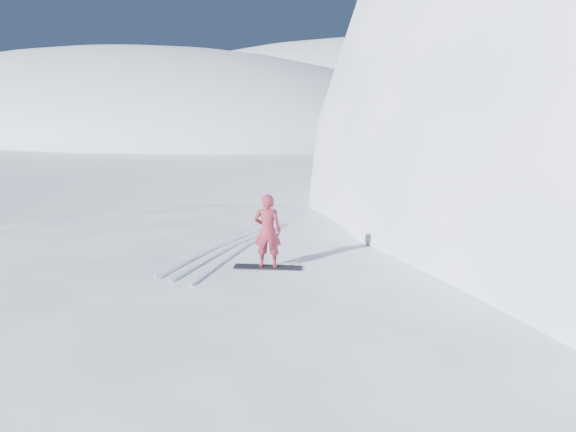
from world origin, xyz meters
name	(u,v)px	position (x,y,z in m)	size (l,w,h in m)	color
ground	(200,420)	(0.00, 0.00, 0.00)	(400.00, 400.00, 0.00)	white
near_ridge	(310,367)	(1.00, 3.00, 0.00)	(36.00, 28.00, 4.80)	white
far_ridge_a	(112,126)	(-70.00, 60.00, 0.00)	(120.00, 70.00, 28.00)	white
far_ridge_c	(364,118)	(-40.00, 110.00, 0.00)	(140.00, 90.00, 36.00)	white
wind_bumps	(238,367)	(-0.56, 2.12, 0.00)	(16.00, 14.40, 1.00)	white
snowboard	(268,267)	(-0.19, 3.00, 2.41)	(1.68, 0.31, 0.03)	black
snowboarder	(268,231)	(-0.19, 3.00, 3.34)	(0.67, 0.44, 1.83)	maroon
vapor_plume	(48,133)	(-67.01, 44.63, 0.00)	(9.17, 7.33, 6.42)	white
board_tracks	(232,245)	(-2.06, 4.07, 2.42)	(1.69, 5.98, 0.04)	silver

